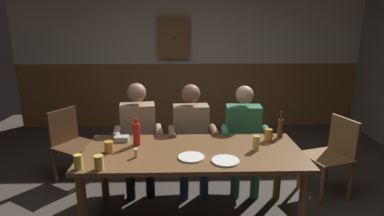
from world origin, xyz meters
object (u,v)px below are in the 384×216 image
Objects in this scene: dining_table at (193,160)px; pint_glass_0 at (99,163)px; plate_1 at (225,161)px; person_1 at (192,133)px; chair_empty_near_left at (71,143)px; person_2 at (244,133)px; table_candle at (136,153)px; pint_glass_1 at (256,143)px; pint_glass_4 at (109,147)px; plate_0 at (191,157)px; pint_glass_3 at (78,162)px; bottle_1 at (280,128)px; wall_dart_cabinet at (174,38)px; chair_empty_far_end at (333,154)px; condiment_caddy at (122,139)px; pint_glass_2 at (268,135)px; bottle_0 at (137,134)px; person_0 at (138,132)px.

pint_glass_0 is (-0.77, -0.37, 0.15)m from dining_table.
plate_1 is at bearing -42.12° from dining_table.
chair_empty_near_left is (-1.47, 0.23, -0.20)m from person_1.
person_2 is 15.03× the size of table_candle.
person_1 is at bearing 131.39° from pint_glass_1.
chair_empty_near_left is 1.19m from pint_glass_4.
pint_glass_3 reaches higher than plate_0.
person_2 is at bearing 47.51° from dining_table.
wall_dart_cabinet reaches higher than bottle_1.
chair_empty_near_left is 3.08m from chair_empty_far_end.
plate_0 is 1.06m from bottle_1.
pint_glass_0 reaches higher than condiment_caddy.
dining_table is at bearing 1.15° from pint_glass_4.
condiment_caddy is 1.48m from pint_glass_2.
bottle_1 reaches higher than dining_table.
pint_glass_0 is 3.39m from wall_dart_cabinet.
condiment_caddy is at bearing 117.14° from table_candle.
person_2 is 1.27m from bottle_0.
pint_glass_1 is at bearing 97.91° from chair_empty_near_left.
table_candle is at bearing -83.16° from bottle_0.
person_2 reaches higher than pint_glass_0.
pint_glass_4 is (-0.75, 0.15, 0.04)m from plate_0.
person_2 is at bearing 35.72° from table_candle.
condiment_caddy is at bearing 178.85° from pint_glass_2.
person_2 is 1.54m from pint_glass_4.
pint_glass_4 is (-0.17, -0.69, 0.10)m from person_0.
bottle_1 is at bearing 45.17° from pint_glass_1.
bottle_1 is (0.92, 0.33, 0.20)m from dining_table.
chair_empty_far_end is at bearing 18.27° from pint_glass_3.
person_2 is at bearing 36.93° from pint_glass_0.
person_0 is at bearing 124.91° from plate_0.
pint_glass_1 is at bearing 98.96° from chair_empty_far_end.
table_candle is 0.34× the size of plate_0.
plate_0 is 1.87× the size of pint_glass_3.
chair_empty_far_end reaches higher than pint_glass_1.
chair_empty_near_left is 1.48m from pint_glass_0.
pint_glass_1 is 1.10× the size of pint_glass_3.
dining_table is 8.52× the size of plate_1.
person_0 is 0.91m from chair_empty_near_left.
table_candle reaches higher than condiment_caddy.
bottle_1 is at bearing 159.06° from person_0.
pint_glass_4 is (-0.27, 0.12, 0.01)m from table_candle.
person_0 is 1.01× the size of person_1.
person_0 is at bearing 162.37° from pint_glass_2.
plate_0 is 0.89m from pint_glass_2.
person_0 is 0.43m from condiment_caddy.
plate_0 is at bearing -11.36° from pint_glass_4.
pint_glass_1 is (-0.33, -0.33, -0.03)m from bottle_1.
chair_empty_near_left is 1.44m from table_candle.
person_2 reaches higher than plate_0.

